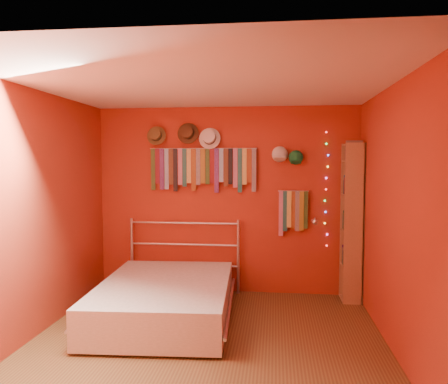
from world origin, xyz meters
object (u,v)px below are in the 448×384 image
at_px(bookshelf, 355,221).
at_px(bed, 165,299).
at_px(reading_lamp, 315,222).
at_px(tie_rack, 202,167).

distance_m(bookshelf, bed, 2.53).
height_order(bookshelf, bed, bookshelf).
xyz_separation_m(reading_lamp, bookshelf, (0.50, 0.03, 0.01)).
bearing_deg(bed, reading_lamp, 24.17).
bearing_deg(reading_lamp, bed, -152.65).
relative_size(tie_rack, bed, 0.69).
distance_m(reading_lamp, bookshelf, 0.50).
distance_m(tie_rack, bookshelf, 2.09).
bearing_deg(reading_lamp, bookshelf, 3.71).
xyz_separation_m(bookshelf, bed, (-2.22, -0.92, -0.79)).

